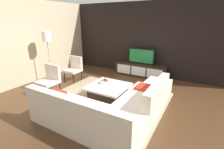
% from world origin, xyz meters
% --- Properties ---
extents(ground_plane, '(14.00, 14.00, 0.00)m').
position_xyz_m(ground_plane, '(0.00, 0.00, 0.00)').
color(ground_plane, '#4C301C').
extents(feature_wall_back, '(6.40, 0.12, 2.80)m').
position_xyz_m(feature_wall_back, '(0.00, 2.70, 1.40)').
color(feature_wall_back, black).
rests_on(feature_wall_back, ground).
extents(side_wall_left, '(0.12, 5.20, 2.80)m').
position_xyz_m(side_wall_left, '(-3.20, 0.20, 1.40)').
color(side_wall_left, '#C6B28E').
rests_on(side_wall_left, ground).
extents(area_rug, '(3.17, 2.66, 0.01)m').
position_xyz_m(area_rug, '(-0.10, 0.00, 0.01)').
color(area_rug, tan).
rests_on(area_rug, ground).
extents(media_console, '(2.03, 0.46, 0.50)m').
position_xyz_m(media_console, '(0.00, 2.40, 0.25)').
color(media_console, black).
rests_on(media_console, ground).
extents(television, '(1.06, 0.06, 0.61)m').
position_xyz_m(television, '(0.00, 2.40, 0.80)').
color(television, black).
rests_on(television, media_console).
extents(sectional_couch, '(2.42, 2.42, 0.82)m').
position_xyz_m(sectional_couch, '(0.53, -0.85, 0.29)').
color(sectional_couch, beige).
rests_on(sectional_couch, ground).
extents(coffee_table, '(1.07, 1.06, 0.38)m').
position_xyz_m(coffee_table, '(-0.10, 0.10, 0.20)').
color(coffee_table, black).
rests_on(coffee_table, ground).
extents(accent_chair_near, '(0.57, 0.53, 0.87)m').
position_xyz_m(accent_chair_near, '(-1.78, -0.48, 0.49)').
color(accent_chair_near, black).
rests_on(accent_chair_near, ground).
extents(floor_lamp, '(0.30, 0.30, 1.77)m').
position_xyz_m(floor_lamp, '(-2.56, 0.20, 1.49)').
color(floor_lamp, '#A5A5AA').
rests_on(floor_lamp, ground).
extents(ottoman, '(0.70, 0.70, 0.40)m').
position_xyz_m(ottoman, '(1.04, 1.12, 0.20)').
color(ottoman, beige).
rests_on(ottoman, ground).
extents(fruit_bowl, '(0.28, 0.28, 0.14)m').
position_xyz_m(fruit_bowl, '(-0.28, 0.20, 0.43)').
color(fruit_bowl, silver).
rests_on(fruit_bowl, coffee_table).
extents(accent_chair_far, '(0.52, 0.51, 0.87)m').
position_xyz_m(accent_chair_far, '(-1.95, 0.76, 0.49)').
color(accent_chair_far, black).
rests_on(accent_chair_far, ground).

